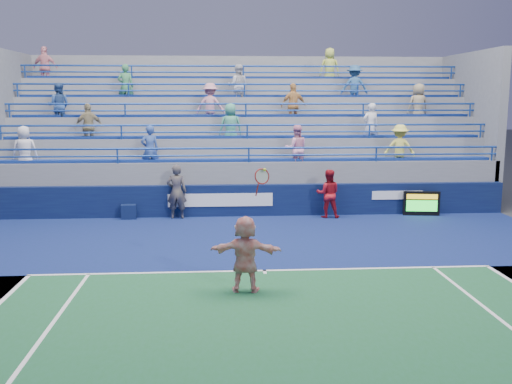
{
  "coord_description": "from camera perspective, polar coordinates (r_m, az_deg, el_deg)",
  "views": [
    {
      "loc": [
        -1.07,
        -12.98,
        4.05
      ],
      "look_at": [
        -0.03,
        2.5,
        1.5
      ],
      "focal_mm": 40.0,
      "sensor_mm": 36.0,
      "label": 1
    }
  ],
  "objects": [
    {
      "name": "judge_chair",
      "position": [
        19.87,
        -12.58,
        -1.81
      ],
      "size": [
        0.55,
        0.55,
        0.89
      ],
      "color": "#0C173C",
      "rests_on": "ground"
    },
    {
      "name": "tennis_player",
      "position": [
        12.04,
        -1.07,
        -6.2
      ],
      "size": [
        1.58,
        0.68,
        2.64
      ],
      "color": "white",
      "rests_on": "ground"
    },
    {
      "name": "ground",
      "position": [
        13.64,
        0.84,
        -7.95
      ],
      "size": [
        120.0,
        120.0,
        0.0
      ],
      "primitive_type": "plane",
      "color": "#333538"
    },
    {
      "name": "sponsor_wall",
      "position": [
        19.82,
        -0.67,
        -0.83
      ],
      "size": [
        18.0,
        0.32,
        1.1
      ],
      "color": "#0A103A",
      "rests_on": "ground"
    },
    {
      "name": "bleacher_stand",
      "position": [
        23.4,
        -1.21,
        3.2
      ],
      "size": [
        18.0,
        5.6,
        6.13
      ],
      "color": "slate",
      "rests_on": "ground"
    },
    {
      "name": "line_judge",
      "position": [
        19.46,
        -7.94,
        0.02
      ],
      "size": [
        0.7,
        0.47,
        1.86
      ],
      "primitive_type": "imported",
      "rotation": [
        0.0,
        0.0,
        3.1
      ],
      "color": "#121332",
      "rests_on": "ground"
    },
    {
      "name": "serve_speed_board",
      "position": [
        20.67,
        16.22,
        -1.12
      ],
      "size": [
        1.25,
        0.3,
        0.86
      ],
      "color": "black",
      "rests_on": "ground"
    },
    {
      "name": "ball_girl",
      "position": [
        19.62,
        7.23,
        -0.17
      ],
      "size": [
        0.89,
        0.74,
        1.67
      ],
      "primitive_type": "imported",
      "rotation": [
        0.0,
        0.0,
        3.0
      ],
      "color": "#A4121E",
      "rests_on": "ground"
    }
  ]
}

